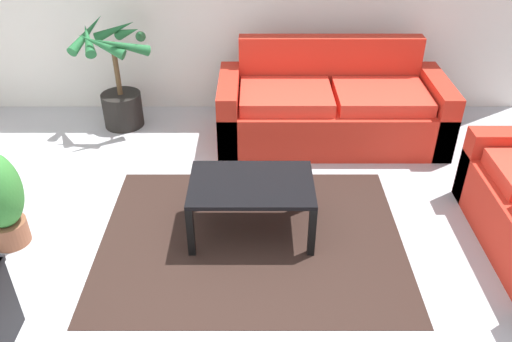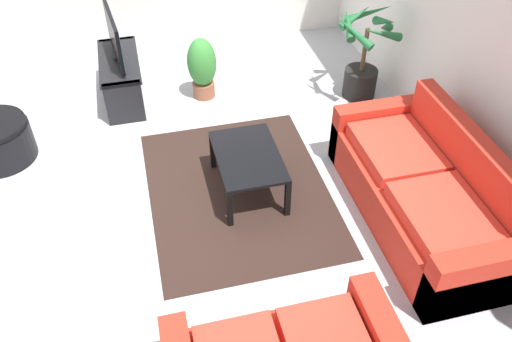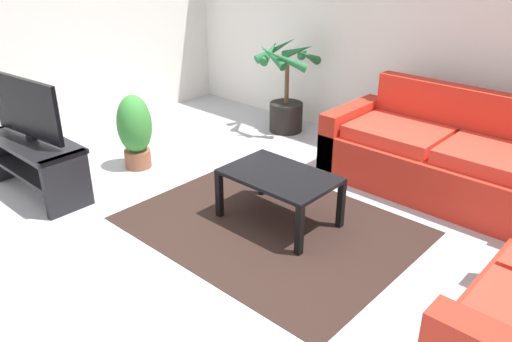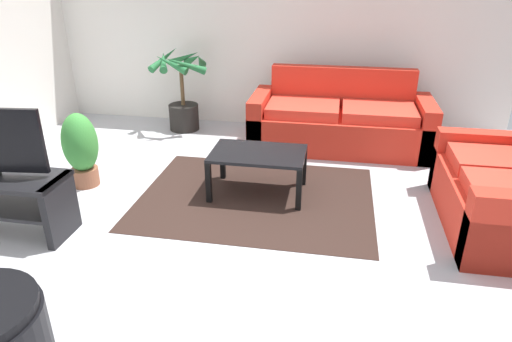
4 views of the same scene
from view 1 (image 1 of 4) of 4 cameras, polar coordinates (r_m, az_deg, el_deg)
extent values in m
plane|color=#B2B2B7|center=(3.31, -3.23, -16.04)|extent=(6.60, 6.60, 0.00)
cube|color=red|center=(5.02, 7.99, 5.61)|extent=(2.11, 0.90, 0.42)
cube|color=red|center=(5.17, 7.87, 11.93)|extent=(1.75, 0.16, 0.48)
cube|color=red|center=(4.93, -3.17, 6.67)|extent=(0.18, 0.90, 0.62)
cube|color=red|center=(5.20, 18.72, 6.36)|extent=(0.18, 0.90, 0.62)
cube|color=red|center=(4.81, 3.09, 8.23)|extent=(0.84, 0.66, 0.12)
cube|color=red|center=(4.94, 13.37, 8.03)|extent=(0.84, 0.66, 0.12)
cube|color=black|center=(3.68, -0.70, -1.47)|extent=(0.89, 0.58, 0.03)
cube|color=black|center=(3.62, -7.38, -6.67)|extent=(0.05, 0.05, 0.40)
cube|color=black|center=(3.61, 5.99, -6.66)|extent=(0.05, 0.05, 0.40)
cube|color=black|center=(4.04, -6.60, -1.84)|extent=(0.05, 0.05, 0.40)
cube|color=black|center=(4.04, 5.29, -1.82)|extent=(0.05, 0.05, 0.40)
cube|color=black|center=(3.85, -0.67, -7.36)|extent=(2.20, 1.70, 0.01)
cylinder|color=black|center=(5.43, -14.64, 6.53)|extent=(0.39, 0.39, 0.34)
cylinder|color=brown|center=(5.25, -15.31, 10.76)|extent=(0.05, 0.05, 0.53)
cone|color=#236937|center=(5.14, -12.88, 14.35)|extent=(0.20, 0.53, 0.28)
cone|color=#236937|center=(5.24, -14.09, 14.57)|extent=(0.35, 0.34, 0.23)
cone|color=#236937|center=(5.34, -15.48, 14.71)|extent=(0.42, 0.13, 0.24)
cone|color=#236937|center=(5.31, -18.33, 14.14)|extent=(0.29, 0.55, 0.29)
cone|color=#236937|center=(5.14, -18.22, 13.56)|extent=(0.24, 0.44, 0.25)
cone|color=#236937|center=(4.96, -16.90, 13.11)|extent=(0.46, 0.19, 0.26)
cone|color=#236937|center=(4.90, -14.88, 13.19)|extent=(0.51, 0.36, 0.29)
cylinder|color=brown|center=(4.16, -25.61, -6.11)|extent=(0.26, 0.26, 0.18)
camera|label=2|loc=(4.37, 70.43, 28.08)|focal=37.04mm
camera|label=3|loc=(2.33, 81.16, -3.92)|focal=36.01mm
camera|label=4|loc=(1.20, 126.93, -46.05)|focal=32.06mm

